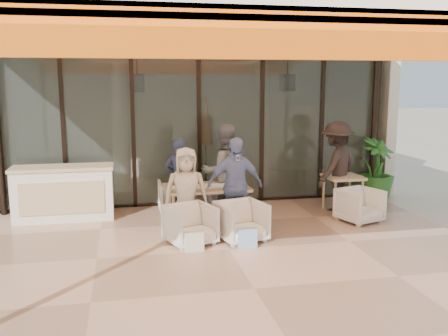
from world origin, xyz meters
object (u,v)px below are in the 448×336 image
Objects in this scene: chair_far_right at (219,195)px; diner_navy at (180,180)px; host_counter at (64,193)px; standing_woman at (336,167)px; chair_near_right at (241,220)px; side_chair at (360,204)px; potted_palm at (376,169)px; diner_grey at (224,172)px; diner_periwinkle at (235,185)px; chair_far_left at (177,196)px; diner_cream at (186,192)px; dining_table at (206,189)px; side_table at (343,181)px; chair_near_left at (190,223)px.

diner_navy reaches higher than chair_far_right.
standing_woman is (5.28, -0.36, 0.38)m from host_counter.
chair_near_right is 1.04× the size of side_chair.
potted_palm is at bearing -156.83° from diner_navy.
diner_grey reaches higher than diner_periwinkle.
chair_far_left is 0.41× the size of standing_woman.
side_chair is 0.39× the size of standing_woman.
chair_far_left reaches higher than side_chair.
chair_near_right is at bearing -93.29° from diner_periwinkle.
diner_cream is at bearing -159.37° from potted_palm.
chair_far_right is (0.43, 0.94, -0.34)m from dining_table.
diner_cream is (0.00, -1.40, 0.39)m from chair_far_left.
side_table is (2.40, -0.02, -0.27)m from diner_grey.
side_table is (2.40, 0.88, -0.20)m from diner_periwinkle.
diner_cream is (-0.84, 0.50, 0.39)m from chair_near_right.
diner_navy is at bearing -170.32° from potted_palm.
host_counter is 1.11× the size of diner_periwinkle.
diner_periwinkle reaches higher than chair_far_left.
host_counter is 3.29m from diner_periwinkle.
chair_near_left is 0.40× the size of standing_woman.
standing_woman is at bearing 18.11° from chair_near_right.
side_chair is (2.40, -0.77, -0.55)m from diner_grey.
standing_woman reaches higher than chair_far_right.
host_counter reaches higher than chair_far_left.
side_chair is at bearing -179.94° from diner_navy.
side_table is at bearing -5.22° from host_counter.
standing_woman is (2.31, -0.39, 0.56)m from chair_far_right.
side_chair is 1.92m from potted_palm.
potted_palm is (4.37, 1.65, -0.06)m from diner_cream.
dining_table is at bearing -27.39° from standing_woman.
chair_far_left is 2.08m from chair_near_right.
chair_far_left is 1.04× the size of side_chair.
side_table is at bearing 151.59° from chair_far_right.
host_counter is 5.40m from side_table.
chair_far_right is 1.68m from diner_cream.
chair_near_left is (-0.41, -0.96, -0.33)m from dining_table.
side_chair is (2.40, 0.13, -0.48)m from diner_periwinkle.
side_chair is (2.40, -1.27, 0.00)m from chair_far_right.
chair_far_left reaches higher than chair_near_left.
side_chair is (3.24, -1.27, -0.01)m from chair_far_left.
host_counter is at bearing 0.69° from chair_far_left.
chair_near_right is 0.68m from diner_periwinkle.
diner_cream is 2.14× the size of side_chair.
dining_table is at bearing -171.57° from side_table.
dining_table is 2.01× the size of side_table.
chair_near_left is 1.72m from diner_grey.
chair_far_right is at bearing -135.75° from diner_navy.
diner_cream is at bearing -132.26° from dining_table.
host_counter is 6.51m from potted_palm.
standing_woman reaches higher than chair_near_right.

